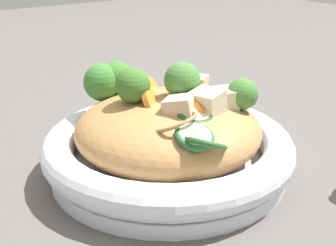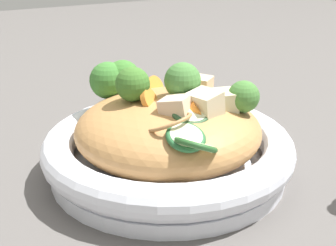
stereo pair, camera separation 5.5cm
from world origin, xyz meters
TOP-DOWN VIEW (x-y plane):
  - ground_plane at (0.00, 0.00)m, footprint 3.00×3.00m
  - serving_bowl at (0.00, 0.00)m, footprint 0.30×0.30m
  - noodle_heap at (0.00, 0.00)m, footprint 0.22×0.22m
  - broccoli_florets at (0.01, -0.04)m, footprint 0.16×0.20m
  - carrot_coins at (-0.02, 0.00)m, footprint 0.14×0.14m
  - zucchini_slices at (0.02, 0.07)m, footprint 0.08×0.10m
  - chicken_chunks at (-0.03, 0.03)m, footprint 0.11×0.10m

SIDE VIEW (x-z plane):
  - ground_plane at x=0.00m, z-range 0.00..0.00m
  - serving_bowl at x=0.00m, z-range 0.00..0.06m
  - noodle_heap at x=0.00m, z-range 0.01..0.10m
  - zucchini_slices at x=0.02m, z-range 0.07..0.11m
  - carrot_coins at x=-0.02m, z-range 0.07..0.11m
  - chicken_chunks at x=-0.03m, z-range 0.08..0.11m
  - broccoli_florets at x=0.01m, z-range 0.07..0.14m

